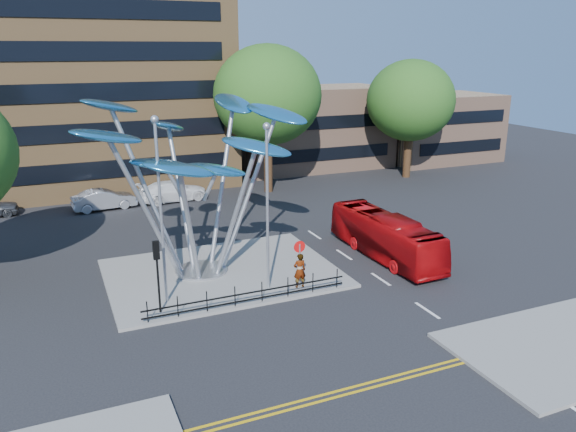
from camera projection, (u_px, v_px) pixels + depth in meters
name	position (u px, v px, depth m)	size (l,w,h in m)	color
ground	(282.00, 318.00, 25.41)	(120.00, 120.00, 0.00)	black
traffic_island	(222.00, 273.00, 30.28)	(12.00, 9.00, 0.15)	slate
double_yellow_near	(347.00, 389.00, 20.14)	(40.00, 0.12, 0.01)	gold
double_yellow_far	(351.00, 393.00, 19.87)	(40.00, 0.12, 0.01)	gold
brick_tower	(67.00, 7.00, 46.93)	(25.00, 15.00, 30.00)	olive
low_building_near	(313.00, 127.00, 56.71)	(15.00, 8.00, 8.00)	#A57A61
low_building_far	(438.00, 127.00, 60.42)	(12.00, 8.00, 7.00)	#A57A61
tree_right	(268.00, 95.00, 45.47)	(8.80, 8.80, 12.11)	black
tree_far	(411.00, 101.00, 51.07)	(8.00, 8.00, 10.81)	black
leaf_sculpture	(193.00, 148.00, 28.51)	(12.72, 9.54, 9.51)	#9EA0A5
street_lamp_left	(160.00, 196.00, 25.23)	(0.36, 0.36, 8.80)	#9EA0A5
street_lamp_right	(267.00, 193.00, 26.77)	(0.36, 0.36, 8.30)	#9EA0A5
traffic_light_island	(157.00, 262.00, 24.95)	(0.28, 0.18, 3.42)	black
no_entry_sign_island	(300.00, 256.00, 27.86)	(0.60, 0.10, 2.45)	#9EA0A5
pedestrian_railing_front	(249.00, 296.00, 26.37)	(10.00, 0.06, 1.00)	black
red_bus	(385.00, 236.00, 32.49)	(2.14, 9.14, 2.55)	#A0070A
pedestrian	(300.00, 270.00, 28.07)	(0.65, 0.43, 1.80)	gray
parked_car_mid	(104.00, 199.00, 42.24)	(1.63, 4.67, 1.54)	#B0B3B9
parked_car_right	(173.00, 191.00, 44.61)	(2.23, 5.48, 1.59)	white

